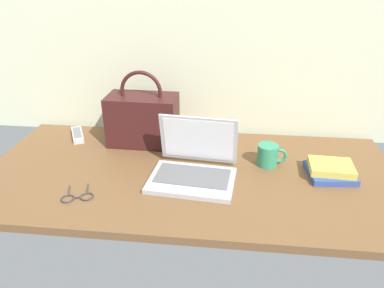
# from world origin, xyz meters

# --- Properties ---
(desk) EXTENTS (1.60, 0.76, 0.03)m
(desk) POSITION_xyz_m (0.00, 0.00, 0.01)
(desk) COLOR brown
(desk) RESTS_ON ground
(laptop) EXTENTS (0.33, 0.29, 0.22)m
(laptop) POSITION_xyz_m (0.02, -0.03, 0.08)
(laptop) COLOR #B2B5BA
(laptop) RESTS_ON desk
(coffee_mug) EXTENTS (0.12, 0.08, 0.09)m
(coffee_mug) POSITION_xyz_m (0.30, 0.09, 0.07)
(coffee_mug) COLOR #338C66
(coffee_mug) RESTS_ON desk
(remote_control_near) EXTENTS (0.11, 0.16, 0.02)m
(remote_control_near) POSITION_xyz_m (-0.56, 0.25, 0.04)
(remote_control_near) COLOR #B7B7B7
(remote_control_near) RESTS_ON desk
(eyeglasses) EXTENTS (0.12, 0.13, 0.01)m
(eyeglasses) POSITION_xyz_m (-0.37, -0.22, 0.03)
(eyeglasses) COLOR #333338
(eyeglasses) RESTS_ON desk
(handbag) EXTENTS (0.30, 0.17, 0.33)m
(handbag) POSITION_xyz_m (-0.23, 0.23, 0.15)
(handbag) COLOR #3F1919
(handbag) RESTS_ON desk
(book_stack) EXTENTS (0.18, 0.17, 0.05)m
(book_stack) POSITION_xyz_m (0.53, 0.03, 0.05)
(book_stack) COLOR #334C99
(book_stack) RESTS_ON desk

